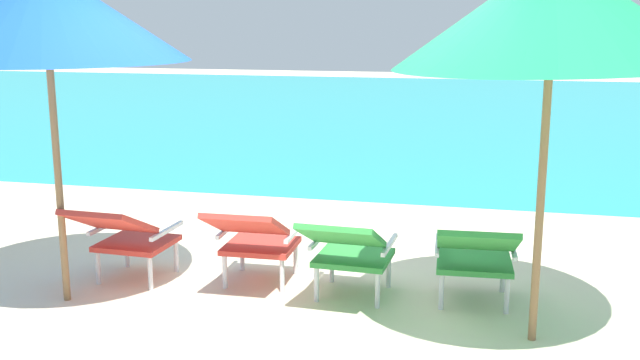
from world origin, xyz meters
The scene contains 8 objects.
ground_plane centered at (0.00, 4.00, 0.00)m, with size 40.00×40.00×0.00m, color beige.
ocean_band centered at (0.00, 12.07, 0.00)m, with size 40.00×18.00×0.01m, color #28B2B7.
lounge_chair_far_left centered at (-1.35, 0.07, 0.40)m, with size 0.57×0.90×0.68m.
lounge_chair_near_left centered at (-0.39, 0.22, 0.40)m, with size 0.56×0.89×0.68m.
lounge_chair_near_right centered at (0.34, 0.10, 0.40)m, with size 0.57×0.90×0.68m.
lounge_chair_far_right centered at (1.21, 0.19, 0.40)m, with size 0.59×0.91×0.68m.
beach_umbrella_left centered at (-1.62, -0.31, 2.01)m, with size 2.59×2.59×2.33m.
beach_umbrella_right centered at (1.59, -0.23, 2.02)m, with size 2.42×2.41×2.37m.
Camera 1 is at (1.31, -4.75, 1.96)m, focal length 41.58 mm.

